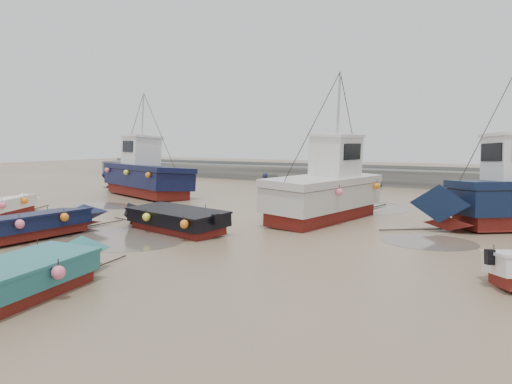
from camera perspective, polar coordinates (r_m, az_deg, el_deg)
ground at (r=17.77m, az=-2.78°, el=-5.05°), size 120.00×120.00×0.00m
seawall at (r=37.82m, az=16.24°, el=1.56°), size 60.00×4.92×1.50m
puddle_a at (r=17.96m, az=-15.71°, el=-5.14°), size 5.09×5.09×0.01m
puddle_b at (r=17.70m, az=19.11°, el=-5.41°), size 3.18×3.18×0.01m
puddle_c at (r=27.01m, az=-16.84°, el=-1.48°), size 4.29×4.29×0.01m
puddle_d at (r=25.63m, az=11.22°, el=-1.73°), size 5.51×5.51×0.01m
dinghy_0 at (r=24.25m, az=-27.10°, el=-1.44°), size 3.56×6.19×1.43m
dinghy_1 at (r=19.10m, az=-23.95°, el=-3.15°), size 2.43×6.71×1.43m
dinghy_2 at (r=12.32m, az=-23.72°, el=-7.89°), size 2.36×5.50×1.43m
dinghy_4 at (r=19.03m, az=-9.66°, el=-2.75°), size 6.57×2.85×1.43m
cabin_boat_0 at (r=31.18m, az=-12.97°, el=2.05°), size 10.09×5.21×6.22m
cabin_boat_1 at (r=21.61m, az=8.50°, el=0.52°), size 3.33×9.53×6.22m
person at (r=26.41m, az=1.07°, el=-1.40°), size 0.64×0.45×1.67m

